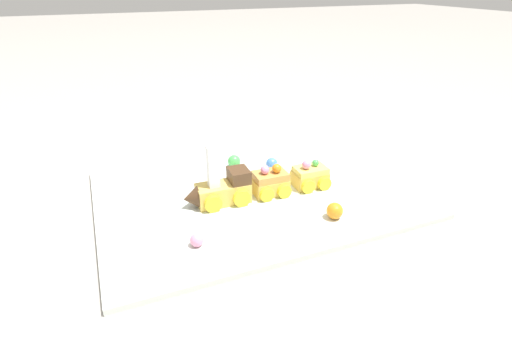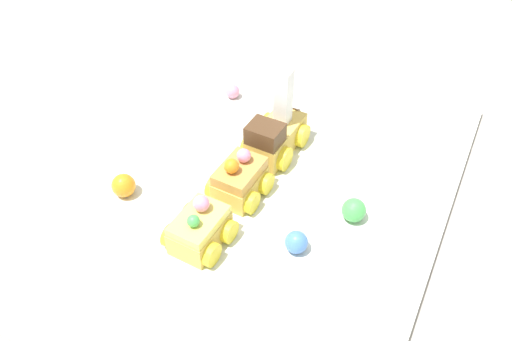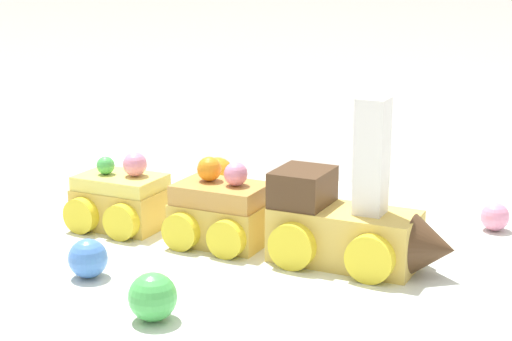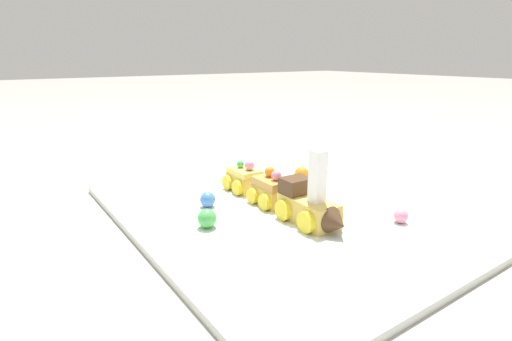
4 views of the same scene
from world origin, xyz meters
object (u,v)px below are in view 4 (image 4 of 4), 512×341
(gumball_green, at_px, (208,219))
(gumball_blue, at_px, (208,199))
(cake_car_caramel, at_px, (272,191))
(cake_train_locomotive, at_px, (311,206))
(gumball_pink, at_px, (401,216))
(gumball_orange, at_px, (302,174))
(cake_car_lemon, at_px, (245,179))

(gumball_green, distance_m, gumball_blue, 0.09)
(gumball_green, bearing_deg, cake_car_caramel, 101.61)
(cake_train_locomotive, relative_size, gumball_pink, 5.74)
(gumball_blue, height_order, gumball_orange, gumball_orange)
(cake_train_locomotive, distance_m, gumball_blue, 0.19)
(cake_car_lemon, xyz_separation_m, gumball_pink, (0.29, 0.12, -0.01))
(cake_car_caramel, xyz_separation_m, gumball_blue, (-0.05, -0.11, -0.01))
(cake_train_locomotive, height_order, gumball_pink, cake_train_locomotive)
(cake_car_caramel, bearing_deg, cake_train_locomotive, -0.09)
(cake_train_locomotive, height_order, gumball_green, cake_train_locomotive)
(cake_car_caramel, distance_m, gumball_green, 0.15)
(gumball_blue, bearing_deg, cake_car_lemon, 111.39)
(gumball_green, height_order, gumball_blue, gumball_green)
(gumball_pink, bearing_deg, cake_car_lemon, -157.50)
(cake_car_caramel, distance_m, cake_car_lemon, 0.09)
(cake_car_caramel, bearing_deg, gumball_blue, -114.87)
(cake_car_lemon, xyz_separation_m, gumball_blue, (0.04, -0.11, -0.01))
(cake_train_locomotive, bearing_deg, gumball_green, -117.19)
(gumball_orange, relative_size, gumball_pink, 1.34)
(cake_train_locomotive, xyz_separation_m, cake_car_lemon, (-0.20, 0.01, -0.01))
(cake_car_lemon, height_order, gumball_green, cake_car_lemon)
(cake_car_lemon, relative_size, gumball_orange, 2.30)
(cake_train_locomotive, xyz_separation_m, gumball_orange, (-0.18, 0.14, -0.01))
(gumball_blue, xyz_separation_m, gumball_pink, (0.24, 0.23, -0.00))
(gumball_orange, distance_m, gumball_pink, 0.26)
(gumball_blue, bearing_deg, cake_car_caramel, 63.74)
(cake_train_locomotive, height_order, gumball_orange, cake_train_locomotive)
(cake_car_lemon, bearing_deg, gumball_blue, -67.21)
(gumball_green, distance_m, gumball_orange, 0.30)
(cake_car_caramel, height_order, gumball_pink, cake_car_caramel)
(cake_car_caramel, height_order, gumball_blue, cake_car_caramel)
(gumball_green, relative_size, gumball_orange, 0.97)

